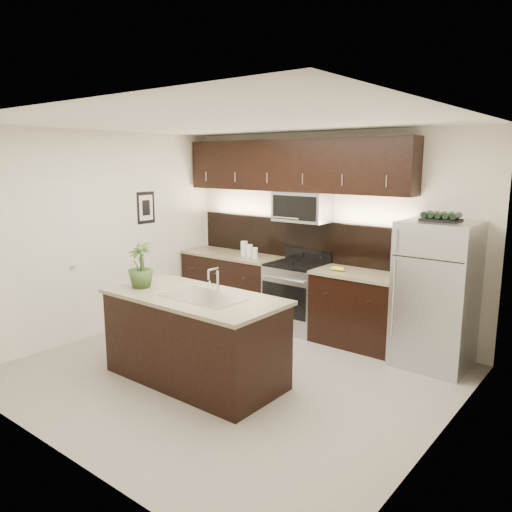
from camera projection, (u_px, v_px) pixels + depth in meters
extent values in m
plane|color=gray|center=(230.00, 373.00, 5.52)|extent=(4.50, 4.50, 0.00)
cube|color=silver|center=(325.00, 232.00, 6.81)|extent=(4.50, 0.02, 2.70)
cube|color=silver|center=(51.00, 292.00, 3.73)|extent=(4.50, 0.02, 2.70)
cube|color=silver|center=(102.00, 234.00, 6.64)|extent=(0.02, 4.00, 2.70)
cube|color=silver|center=(444.00, 286.00, 3.90)|extent=(0.02, 4.00, 2.70)
cube|color=white|center=(227.00, 122.00, 5.02)|extent=(4.50, 4.00, 0.02)
cube|color=silver|center=(48.00, 269.00, 6.08)|extent=(0.04, 0.80, 2.02)
sphere|color=silver|center=(73.00, 266.00, 6.31)|extent=(0.06, 0.06, 0.06)
cube|color=black|center=(146.00, 208.00, 7.16)|extent=(0.01, 0.32, 0.46)
cube|color=white|center=(146.00, 208.00, 7.15)|extent=(0.00, 0.24, 0.36)
cube|color=black|center=(233.00, 285.00, 7.60)|extent=(1.57, 0.62, 0.90)
cube|color=black|center=(360.00, 310.00, 6.31)|extent=(1.16, 0.62, 0.90)
cube|color=#B2B2B7|center=(296.00, 298.00, 6.89)|extent=(0.76, 0.62, 0.90)
cube|color=black|center=(297.00, 265.00, 6.81)|extent=(0.76, 0.60, 0.03)
cube|color=tan|center=(233.00, 255.00, 7.52)|extent=(1.59, 0.65, 0.04)
cube|color=tan|center=(361.00, 274.00, 6.22)|extent=(1.18, 0.65, 0.04)
cube|color=black|center=(297.00, 239.00, 7.10)|extent=(3.49, 0.02, 0.56)
cube|color=#B2B2B7|center=(302.00, 207.00, 6.74)|extent=(0.76, 0.40, 0.40)
cube|color=black|center=(292.00, 166.00, 6.79)|extent=(3.49, 0.33, 0.70)
cube|color=black|center=(195.00, 339.00, 5.28)|extent=(1.90, 0.90, 0.90)
cube|color=tan|center=(194.00, 297.00, 5.20)|extent=(1.96, 0.96, 0.04)
cube|color=silver|center=(204.00, 297.00, 5.10)|extent=(0.84, 0.50, 0.01)
cylinder|color=silver|center=(218.00, 282.00, 5.24)|extent=(0.03, 0.03, 0.24)
cylinder|color=silver|center=(213.00, 269.00, 5.16)|extent=(0.02, 0.14, 0.02)
cylinder|color=silver|center=(208.00, 275.00, 5.11)|extent=(0.02, 0.02, 0.10)
cube|color=#B2B2B7|center=(436.00, 295.00, 5.61)|extent=(0.80, 0.72, 1.66)
cube|color=black|center=(441.00, 220.00, 5.45)|extent=(0.41, 0.25, 0.03)
cylinder|color=black|center=(427.00, 215.00, 5.54)|extent=(0.07, 0.23, 0.07)
cylinder|color=black|center=(434.00, 215.00, 5.49)|extent=(0.07, 0.23, 0.07)
cylinder|color=black|center=(441.00, 215.00, 5.44)|extent=(0.07, 0.23, 0.07)
cylinder|color=black|center=(449.00, 216.00, 5.39)|extent=(0.07, 0.23, 0.07)
cylinder|color=black|center=(456.00, 216.00, 5.35)|extent=(0.07, 0.23, 0.07)
imported|color=#324E1F|center=(140.00, 265.00, 5.46)|extent=(0.30, 0.30, 0.50)
cylinder|color=silver|center=(244.00, 249.00, 7.29)|extent=(0.10, 0.10, 0.22)
cylinder|color=silver|center=(249.00, 251.00, 7.20)|extent=(0.09, 0.09, 0.18)
cylinder|color=silver|center=(255.00, 253.00, 7.12)|extent=(0.08, 0.08, 0.16)
cylinder|color=silver|center=(395.00, 271.00, 5.88)|extent=(0.10, 0.10, 0.20)
cylinder|color=silver|center=(396.00, 262.00, 5.86)|extent=(0.10, 0.10, 0.02)
cylinder|color=silver|center=(396.00, 257.00, 5.85)|extent=(0.01, 0.01, 0.08)
ellipsoid|color=yellow|center=(335.00, 268.00, 6.35)|extent=(0.20, 0.16, 0.06)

